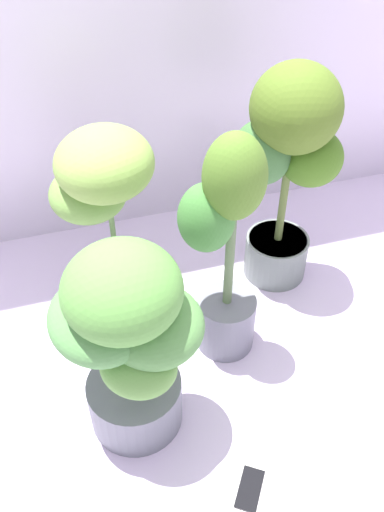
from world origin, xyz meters
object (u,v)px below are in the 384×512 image
Objects in this scene: potted_plant_front_left at (128,335)px; cell_phone at (250,489)px; potted_plant_center at (224,247)px; potted_plant_back_right at (289,157)px; potted_plant_back_left at (105,208)px.

cell_phone is at bearing -51.90° from potted_plant_front_left.
potted_plant_front_left is 3.92× the size of cell_phone.
potted_plant_center reaches higher than potted_plant_front_left.
potted_plant_center is 0.40m from potted_plant_back_right.
potted_plant_back_right is 0.77m from potted_plant_front_left.
cell_phone is at bearing -117.19° from potted_plant_back_right.
potted_plant_center is 4.75× the size of cell_phone.
potted_plant_back_right is at bearing 36.49° from potted_plant_front_left.
potted_plant_front_left is at bearing -143.51° from potted_plant_back_right.
potted_plant_center is 0.96× the size of potted_plant_back_right.
cell_phone is (-0.08, -0.49, -0.40)m from potted_plant_center.
cell_phone is (-0.38, -0.74, -0.48)m from potted_plant_back_right.
potted_plant_back_left is 0.50m from potted_plant_front_left.
cell_phone is (0.23, -0.29, -0.36)m from potted_plant_front_left.
potted_plant_back_left reaches higher than potted_plant_front_left.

